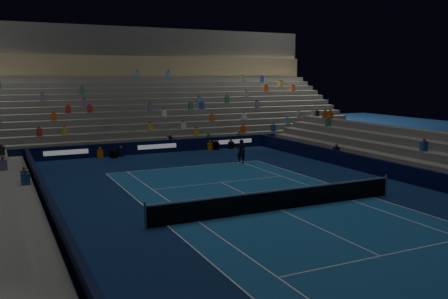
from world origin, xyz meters
TOP-DOWN VIEW (x-y plane):
  - ground at (0.00, 0.00)m, footprint 90.00×90.00m
  - court_surface at (0.00, 0.00)m, footprint 10.97×23.77m
  - sponsor_barrier_far at (0.00, 18.50)m, footprint 44.00×0.25m
  - sponsor_barrier_east at (9.70, 0.00)m, footprint 0.25×37.00m
  - sponsor_barrier_west at (-9.70, 0.00)m, footprint 0.25×37.00m
  - grandstand_main at (0.00, 27.90)m, footprint 44.00×15.20m
  - tennis_net at (0.00, 0.00)m, footprint 12.90×0.10m
  - tennis_player at (3.91, 11.36)m, footprint 0.70×0.54m
  - broadcast_camera at (-3.64, 17.70)m, footprint 0.58×0.94m

SIDE VIEW (x-z plane):
  - ground at x=0.00m, z-range 0.00..0.00m
  - court_surface at x=0.00m, z-range 0.00..0.01m
  - broadcast_camera at x=-3.64m, z-range 0.01..0.57m
  - sponsor_barrier_far at x=0.00m, z-range 0.00..1.00m
  - sponsor_barrier_east at x=9.70m, z-range 0.00..1.00m
  - sponsor_barrier_west at x=-9.70m, z-range 0.00..1.00m
  - tennis_net at x=0.00m, z-range -0.05..1.05m
  - tennis_player at x=3.91m, z-range 0.00..1.72m
  - grandstand_main at x=0.00m, z-range -2.22..8.98m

